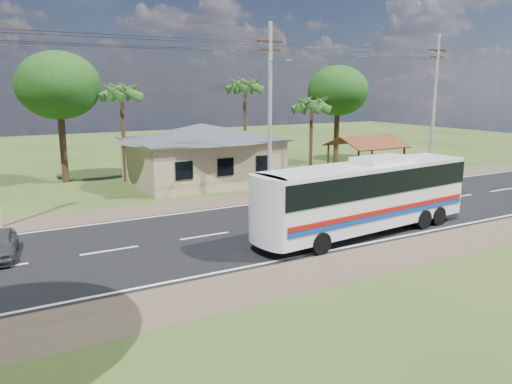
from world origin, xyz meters
TOP-DOWN VIEW (x-y plane):
  - ground at (0.00, 0.00)m, footprint 120.00×120.00m
  - road at (0.00, 0.00)m, footprint 120.00×16.00m
  - house at (1.00, 13.00)m, footprint 12.40×10.00m
  - waiting_shed at (13.00, 8.50)m, footprint 5.20×4.48m
  - concrete_barrier at (12.00, 5.60)m, footprint 7.00×0.30m
  - utility_poles at (2.67, 6.49)m, footprint 32.80×2.22m
  - palm_near at (9.50, 11.00)m, footprint 2.80×2.80m
  - palm_mid at (6.00, 15.50)m, footprint 2.80×2.80m
  - palm_far at (-4.00, 16.00)m, footprint 2.80×2.80m
  - tree_behind_house at (-8.00, 18.00)m, footprint 6.00×6.00m
  - tree_behind_shed at (16.00, 16.00)m, footprint 5.60×5.60m
  - coach_bus at (2.56, -3.34)m, footprint 12.09×3.65m
  - motorcycle at (3.75, 7.06)m, footprint 1.76×1.03m
  - person at (10.84, 6.24)m, footprint 0.60×0.45m

SIDE VIEW (x-z plane):
  - ground at x=0.00m, z-range 0.00..0.00m
  - road at x=0.00m, z-range -0.01..0.02m
  - motorcycle at x=3.75m, z-range 0.00..0.87m
  - concrete_barrier at x=12.00m, z-range 0.00..0.90m
  - person at x=10.84m, z-range 0.00..1.51m
  - coach_bus at x=2.56m, z-range 0.27..3.96m
  - house at x=1.00m, z-range 0.14..5.14m
  - waiting_shed at x=13.00m, z-range 1.05..4.40m
  - palm_near at x=9.50m, z-range 2.36..9.06m
  - utility_poles at x=2.67m, z-range 0.27..11.27m
  - palm_far at x=-4.00m, z-range 2.83..10.53m
  - tree_behind_shed at x=16.00m, z-range 2.17..11.19m
  - tree_behind_house at x=-8.00m, z-range 2.31..11.92m
  - palm_mid at x=6.00m, z-range 3.06..11.26m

